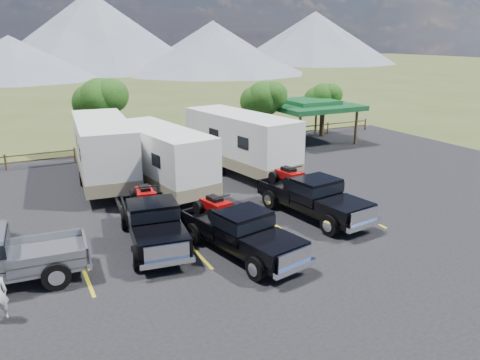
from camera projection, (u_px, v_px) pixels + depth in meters
name	position (u px, v px, depth m)	size (l,w,h in m)	color
ground	(281.00, 273.00, 16.01)	(320.00, 320.00, 0.00)	#3F4D21
asphalt_lot	(241.00, 240.00, 18.56)	(44.00, 34.00, 0.04)	black
stall_lines	(230.00, 231.00, 19.40)	(12.12, 5.50, 0.01)	gold
tree_ne_a	(263.00, 99.00, 33.37)	(3.11, 2.92, 4.76)	black
tree_ne_b	(323.00, 98.00, 36.93)	(2.77, 2.59, 4.27)	black
tree_north	(100.00, 100.00, 30.19)	(3.46, 3.24, 5.25)	black
rail_fence	(165.00, 144.00, 32.45)	(36.12, 0.12, 1.00)	brown
pavilion	(309.00, 105.00, 35.31)	(6.20, 6.20, 3.22)	brown
rig_left	(152.00, 220.00, 18.07)	(2.65, 6.05, 1.96)	black
rig_center	(240.00, 230.00, 17.21)	(2.94, 5.97, 1.91)	black
rig_right	(312.00, 195.00, 20.79)	(2.75, 6.21, 2.01)	black
trailer_left	(104.00, 151.00, 24.97)	(3.42, 10.23, 3.54)	white
trailer_center	(162.00, 158.00, 24.05)	(3.54, 9.51, 3.29)	white
trailer_right	(240.00, 142.00, 27.16)	(3.87, 10.11, 3.50)	white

